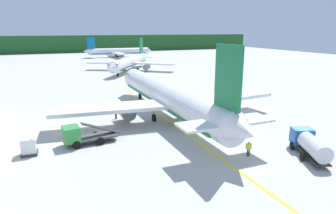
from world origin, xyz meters
TOP-DOWN VIEW (x-y plane):
  - ground at (0.00, 48.00)m, footprint 240.00×320.00m
  - distant_treeline at (0.00, 163.12)m, footprint 216.00×6.00m
  - airliner_foreground at (-9.76, 16.69)m, footprint 34.69×41.61m
  - airliner_mid_apron at (-0.58, 71.36)m, footprint 27.10×31.86m
  - airliner_far_taxiway at (7.61, 123.21)m, footprint 33.67×28.01m
  - service_truck_fuel at (-23.50, 10.24)m, footprint 6.75×2.91m
  - service_truck_baggage at (-1.17, -2.60)m, footprint 4.53×6.83m
  - cargo_container_near at (-29.11, 9.37)m, footprint 1.73×1.73m
  - crew_marshaller at (2.49, 1.61)m, footprint 0.47×0.50m
  - crew_loader_left at (-17.33, 19.10)m, footprint 0.52×0.45m
  - crew_loader_right at (-7.22, -0.11)m, footprint 0.56×0.42m
  - apron_guide_line at (-10.28, 12.26)m, footprint 0.30×60.00m

SIDE VIEW (x-z plane):
  - ground at x=0.00m, z-range -0.20..0.00m
  - apron_guide_line at x=-10.28m, z-range 0.00..0.01m
  - cargo_container_near at x=-29.11m, z-range -0.05..1.98m
  - crew_loader_right at x=-7.22m, z-range 0.15..1.83m
  - crew_marshaller at x=2.49m, z-range 0.16..1.91m
  - crew_loader_left at x=-17.33m, z-range 0.16..1.93m
  - service_truck_fuel at x=-23.50m, z-range -0.15..2.50m
  - service_truck_baggage at x=-1.17m, z-range 0.20..2.60m
  - airliner_far_taxiway at x=7.61m, z-range -2.07..7.54m
  - airliner_mid_apron at x=-0.58m, z-range -2.21..8.08m
  - airliner_foreground at x=-9.76m, z-range -2.56..9.34m
  - distant_treeline at x=0.00m, z-range 0.00..9.83m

